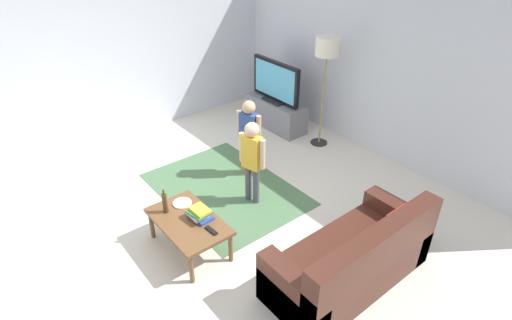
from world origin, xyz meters
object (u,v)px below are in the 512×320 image
at_px(couch, 355,262).
at_px(child_center, 252,156).
at_px(tv_remote, 211,230).
at_px(bottle, 165,203).
at_px(child_near_tv, 249,131).
at_px(tv, 276,82).
at_px(tv_stand, 276,114).
at_px(coffee_table, 188,223).
at_px(plate, 182,203).
at_px(book_stack, 200,213).
at_px(floor_lamp, 327,53).

xyz_separation_m(couch, child_center, (-1.79, 0.08, 0.41)).
xyz_separation_m(couch, tv_remote, (-1.19, -0.95, 0.14)).
bearing_deg(couch, bottle, -146.69).
bearing_deg(child_center, child_near_tv, 145.40).
bearing_deg(tv, tv_stand, 90.00).
bearing_deg(tv, coffee_table, -57.80).
height_order(child_center, plate, child_center).
relative_size(coffee_table, book_stack, 3.58).
bearing_deg(child_near_tv, bottle, -70.89).
xyz_separation_m(tv_stand, child_near_tv, (0.93, -1.33, 0.45)).
height_order(floor_lamp, plate, floor_lamp).
relative_size(floor_lamp, plate, 8.09).
bearing_deg(floor_lamp, tv_stand, -170.87).
height_order(tv, book_stack, tv).
bearing_deg(bottle, plate, 95.12).
height_order(tv, coffee_table, tv).
bearing_deg(plate, bottle, -84.88).
relative_size(floor_lamp, coffee_table, 1.78).
bearing_deg(tv_stand, tv_remote, -52.62).
xyz_separation_m(child_center, bottle, (0.00, -1.25, -0.15)).
bearing_deg(tv_remote, couch, 33.99).
bearing_deg(tv_remote, child_center, 115.47).
bearing_deg(bottle, floor_lamp, 100.14).
bearing_deg(tv_stand, plate, -61.68).
bearing_deg(child_near_tv, book_stack, -57.19).
relative_size(tv_stand, tv, 1.09).
distance_m(child_near_tv, child_center, 0.69).
relative_size(couch, plate, 8.18).
distance_m(tv_remote, plate, 0.62).
xyz_separation_m(child_center, tv_remote, (0.60, -1.03, -0.27)).
bearing_deg(child_near_tv, floor_lamp, 89.62).
height_order(coffee_table, bottle, bottle).
relative_size(tv_stand, couch, 0.67).
height_order(floor_lamp, bottle, floor_lamp).
bearing_deg(floor_lamp, bottle, -79.86).
height_order(tv_stand, coffee_table, tv_stand).
relative_size(child_near_tv, plate, 5.27).
bearing_deg(book_stack, couch, 32.68).
bearing_deg(bottle, coffee_table, 23.20).
bearing_deg(tv_stand, couch, -28.67).
xyz_separation_m(floor_lamp, coffee_table, (0.84, -3.01, -1.17)).
distance_m(child_near_tv, bottle, 1.74).
height_order(tv, couch, tv).
xyz_separation_m(tv_stand, plate, (1.48, -2.75, 0.18)).
bearing_deg(child_center, coffee_table, -76.02).
relative_size(tv, couch, 0.61).
distance_m(tv_stand, coffee_table, 3.37).
xyz_separation_m(child_near_tv, bottle, (0.57, -1.64, -0.15)).
xyz_separation_m(coffee_table, book_stack, (0.05, 0.12, 0.11)).
distance_m(couch, tv_remote, 1.53).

